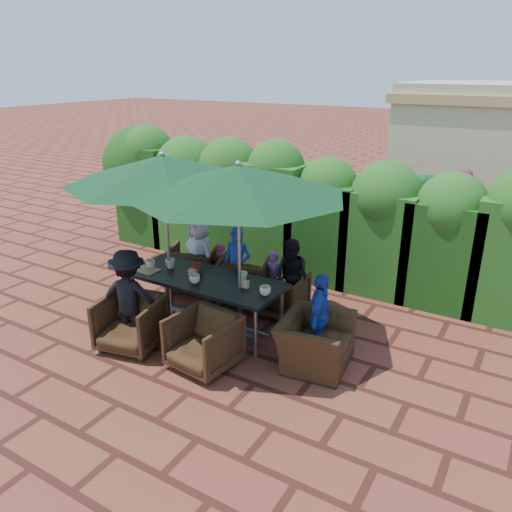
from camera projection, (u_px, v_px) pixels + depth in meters
The scene contains 30 objects.
ground at pixel (229, 322), 7.37m from camera, with size 80.00×80.00×0.00m, color maroon.
dining_table at pixel (205, 283), 7.05m from camera, with size 2.30×0.90×0.75m.
umbrella_left at pixel (163, 169), 6.83m from camera, with size 2.71×2.71×2.46m.
umbrella_right at pixel (238, 180), 6.17m from camera, with size 2.78×2.78×2.46m.
chair_far_left at pixel (193, 266), 8.36m from camera, with size 0.78×0.73×0.81m, color black.
chair_far_mid at pixel (245, 276), 7.95m from camera, with size 0.77×0.73×0.80m, color black.
chair_far_right at pixel (281, 292), 7.50m from camera, with size 0.69×0.65×0.71m, color black.
chair_near_left at pixel (131, 321), 6.59m from camera, with size 0.76×0.71×0.78m, color black.
chair_near_right at pixel (203, 339), 6.15m from camera, with size 0.75×0.70×0.77m, color black.
chair_end_right at pixel (315, 334), 6.21m from camera, with size 0.95×0.62×0.83m, color black.
adult_far_left at pixel (200, 254), 8.14m from camera, with size 0.65×0.39×1.32m, color silver.
adult_far_mid at pixel (237, 266), 7.75m from camera, with size 0.45×0.37×1.25m, color #1E3BA5.
adult_far_right at pixel (292, 277), 7.48m from camera, with size 0.56×0.34×1.16m, color black.
adult_near_left at pixel (129, 297), 6.65m from camera, with size 0.84×0.39×1.32m, color black.
adult_end_right at pixel (320, 317), 6.30m from camera, with size 0.67×0.34×1.15m, color #1E3BA5.
child_left at pixel (221, 268), 8.23m from camera, with size 0.31×0.25×0.85m, color #C5456A.
child_right at pixel (273, 279), 7.72m from camera, with size 0.32×0.26×0.90m, color #954CA6.
pedestrian_a at pixel (421, 217), 9.51m from camera, with size 1.56×0.56×1.67m, color #248742.
pedestrian_b at pixel (456, 214), 9.56m from camera, with size 0.84×0.51×1.75m, color #C5456A.
cup_a at pixel (151, 264), 7.36m from camera, with size 0.14×0.14×0.11m, color beige.
cup_b at pixel (170, 264), 7.34m from camera, with size 0.14×0.14×0.14m, color beige.
cup_c at pixel (195, 279), 6.83m from camera, with size 0.15×0.15×0.12m, color beige.
cup_d at pixel (243, 276), 6.90m from camera, with size 0.14×0.14×0.13m, color beige.
cup_e at pixel (265, 291), 6.47m from camera, with size 0.15×0.15×0.12m, color beige.
ketchup_bottle at pixel (194, 269), 7.11m from camera, with size 0.04×0.04×0.17m, color #B20C0A.
sauce_bottle at pixel (200, 268), 7.13m from camera, with size 0.04×0.04×0.17m, color #4C230C.
serving_tray at pixel (147, 270), 7.26m from camera, with size 0.35×0.25×0.02m, color #A87F51.
number_block_left at pixel (193, 273), 7.07m from camera, with size 0.12×0.06×0.10m, color tan.
number_block_right at pixel (245, 284), 6.70m from camera, with size 0.12×0.06×0.10m, color tan.
hedge_wall at pixel (289, 200), 8.87m from camera, with size 9.10×1.60×2.44m.
Camera 1 is at (3.70, -5.39, 3.55)m, focal length 35.00 mm.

